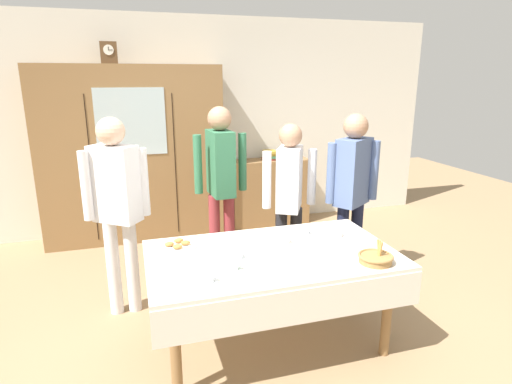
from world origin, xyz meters
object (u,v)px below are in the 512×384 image
at_px(dining_table, 273,267).
at_px(person_behind_table_left, 289,191).
at_px(bookshelf_low, 269,192).
at_px(spoon_back_edge, 332,246).
at_px(bread_basket, 376,258).
at_px(book_stack, 270,155).
at_px(tea_cup_front_edge, 338,234).
at_px(tea_cup_near_left, 237,256).
at_px(spoon_front_edge, 314,250).
at_px(tea_cup_near_right, 233,267).
at_px(tea_cup_center, 285,240).
at_px(tea_cup_mid_left, 208,278).
at_px(person_beside_shelf, 117,198).
at_px(wall_cabinet, 134,155).
at_px(mantel_clock, 109,53).
at_px(tea_cup_far_left, 304,232).
at_px(pastry_plate, 178,245).
at_px(person_near_right_end, 352,184).
at_px(person_by_cabinet, 221,175).

bearing_deg(dining_table, person_behind_table_left, 62.69).
xyz_separation_m(bookshelf_low, spoon_back_edge, (-0.38, -2.63, 0.30)).
relative_size(dining_table, bread_basket, 7.40).
relative_size(book_stack, tea_cup_front_edge, 1.70).
xyz_separation_m(tea_cup_near_left, bread_basket, (0.89, -0.32, 0.01)).
bearing_deg(spoon_front_edge, spoon_back_edge, 7.14).
bearing_deg(tea_cup_near_right, dining_table, 26.01).
bearing_deg(bookshelf_low, tea_cup_near_left, -112.79).
xyz_separation_m(tea_cup_near_right, spoon_front_edge, (0.65, 0.15, -0.02)).
xyz_separation_m(book_stack, tea_cup_center, (-0.69, -2.48, -0.19)).
bearing_deg(tea_cup_mid_left, tea_cup_near_right, 32.70).
relative_size(spoon_front_edge, person_beside_shelf, 0.07).
bearing_deg(wall_cabinet, mantel_clock, -179.79).
height_order(tea_cup_far_left, person_behind_table_left, person_behind_table_left).
bearing_deg(spoon_front_edge, pastry_plate, 160.21).
distance_m(tea_cup_mid_left, pastry_plate, 0.63).
distance_m(wall_cabinet, tea_cup_front_edge, 2.85).
bearing_deg(person_near_right_end, dining_table, -144.47).
relative_size(dining_table, tea_cup_near_left, 13.66).
bearing_deg(person_near_right_end, book_stack, 94.93).
relative_size(tea_cup_front_edge, person_near_right_end, 0.08).
xyz_separation_m(tea_cup_far_left, person_near_right_end, (0.65, 0.43, 0.24)).
xyz_separation_m(bread_basket, person_near_right_end, (0.39, 1.05, 0.23)).
height_order(book_stack, bread_basket, book_stack).
distance_m(tea_cup_front_edge, pastry_plate, 1.25).
xyz_separation_m(dining_table, pastry_plate, (-0.64, 0.33, 0.11)).
height_order(tea_cup_far_left, tea_cup_mid_left, same).
relative_size(person_behind_table_left, person_beside_shelf, 0.94).
distance_m(mantel_clock, tea_cup_center, 3.08).
xyz_separation_m(mantel_clock, person_beside_shelf, (0.02, -1.77, -1.20)).
distance_m(spoon_back_edge, person_near_right_end, 0.93).
relative_size(spoon_back_edge, person_behind_table_left, 0.08).
bearing_deg(bookshelf_low, person_near_right_end, -85.07).
distance_m(wall_cabinet, bread_basket, 3.30).
height_order(dining_table, spoon_back_edge, spoon_back_edge).
bearing_deg(person_near_right_end, tea_cup_near_left, -150.44).
bearing_deg(person_by_cabinet, book_stack, 54.68).
bearing_deg(bread_basket, wall_cabinet, 117.63).
xyz_separation_m(tea_cup_far_left, person_by_cabinet, (-0.46, 1.01, 0.27)).
relative_size(wall_cabinet, mantel_clock, 8.88).
height_order(spoon_front_edge, person_beside_shelf, person_beside_shelf).
bearing_deg(tea_cup_near_right, book_stack, 67.16).
bearing_deg(bread_basket, book_stack, 85.76).
height_order(mantel_clock, bread_basket, mantel_clock).
bearing_deg(tea_cup_front_edge, pastry_plate, 172.98).
bearing_deg(book_stack, mantel_clock, -178.48).
bearing_deg(book_stack, bookshelf_low, 0.00).
xyz_separation_m(tea_cup_center, spoon_back_edge, (0.32, -0.15, -0.02)).
height_order(dining_table, person_near_right_end, person_near_right_end).
bearing_deg(person_beside_shelf, pastry_plate, -49.23).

